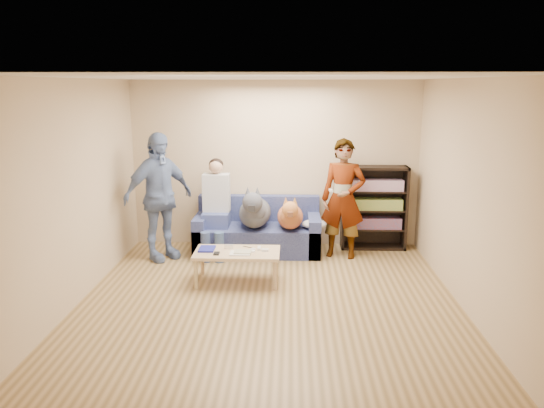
{
  "coord_description": "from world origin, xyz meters",
  "views": [
    {
      "loc": [
        0.25,
        -5.77,
        2.53
      ],
      "look_at": [
        0.0,
        1.2,
        0.95
      ],
      "focal_mm": 35.0,
      "sensor_mm": 36.0,
      "label": 1
    }
  ],
  "objects_px": {
    "notebook_blue": "(207,249)",
    "camera_silver": "(229,247)",
    "bookshelf": "(374,206)",
    "coffee_table": "(237,255)",
    "person_standing_left": "(159,197)",
    "sofa": "(258,233)",
    "dog_gray": "(255,211)",
    "dog_tan": "(290,216)",
    "person_seated": "(216,204)",
    "person_standing_right": "(343,199)"
  },
  "relations": [
    {
      "from": "bookshelf",
      "to": "person_standing_left",
      "type": "bearing_deg",
      "value": -168.48
    },
    {
      "from": "notebook_blue",
      "to": "coffee_table",
      "type": "distance_m",
      "value": 0.41
    },
    {
      "from": "notebook_blue",
      "to": "bookshelf",
      "type": "height_order",
      "value": "bookshelf"
    },
    {
      "from": "person_standing_right",
      "to": "camera_silver",
      "type": "height_order",
      "value": "person_standing_right"
    },
    {
      "from": "person_standing_left",
      "to": "person_standing_right",
      "type": "bearing_deg",
      "value": -40.31
    },
    {
      "from": "notebook_blue",
      "to": "bookshelf",
      "type": "bearing_deg",
      "value": 32.62
    },
    {
      "from": "dog_gray",
      "to": "bookshelf",
      "type": "bearing_deg",
      "value": 12.35
    },
    {
      "from": "camera_silver",
      "to": "coffee_table",
      "type": "height_order",
      "value": "camera_silver"
    },
    {
      "from": "coffee_table",
      "to": "person_standing_right",
      "type": "bearing_deg",
      "value": 37.61
    },
    {
      "from": "notebook_blue",
      "to": "camera_silver",
      "type": "relative_size",
      "value": 2.36
    },
    {
      "from": "sofa",
      "to": "person_seated",
      "type": "xyz_separation_m",
      "value": [
        -0.63,
        -0.13,
        0.49
      ]
    },
    {
      "from": "notebook_blue",
      "to": "person_standing_left",
      "type": "bearing_deg",
      "value": 133.53
    },
    {
      "from": "person_standing_right",
      "to": "sofa",
      "type": "distance_m",
      "value": 1.43
    },
    {
      "from": "bookshelf",
      "to": "camera_silver",
      "type": "bearing_deg",
      "value": -145.32
    },
    {
      "from": "person_seated",
      "to": "dog_tan",
      "type": "distance_m",
      "value": 1.14
    },
    {
      "from": "notebook_blue",
      "to": "coffee_table",
      "type": "bearing_deg",
      "value": -7.13
    },
    {
      "from": "dog_tan",
      "to": "coffee_table",
      "type": "distance_m",
      "value": 1.33
    },
    {
      "from": "camera_silver",
      "to": "person_seated",
      "type": "bearing_deg",
      "value": 106.3
    },
    {
      "from": "sofa",
      "to": "dog_tan",
      "type": "xyz_separation_m",
      "value": [
        0.5,
        -0.23,
        0.34
      ]
    },
    {
      "from": "dog_gray",
      "to": "person_standing_left",
      "type": "bearing_deg",
      "value": -169.6
    },
    {
      "from": "camera_silver",
      "to": "coffee_table",
      "type": "bearing_deg",
      "value": -45.0
    },
    {
      "from": "notebook_blue",
      "to": "camera_silver",
      "type": "distance_m",
      "value": 0.29
    },
    {
      "from": "sofa",
      "to": "dog_tan",
      "type": "height_order",
      "value": "dog_tan"
    },
    {
      "from": "coffee_table",
      "to": "bookshelf",
      "type": "bearing_deg",
      "value": 38.46
    },
    {
      "from": "sofa",
      "to": "bookshelf",
      "type": "relative_size",
      "value": 1.46
    },
    {
      "from": "notebook_blue",
      "to": "person_seated",
      "type": "bearing_deg",
      "value": 92.0
    },
    {
      "from": "sofa",
      "to": "coffee_table",
      "type": "distance_m",
      "value": 1.36
    },
    {
      "from": "person_standing_left",
      "to": "notebook_blue",
      "type": "bearing_deg",
      "value": -91.08
    },
    {
      "from": "notebook_blue",
      "to": "dog_gray",
      "type": "distance_m",
      "value": 1.27
    },
    {
      "from": "camera_silver",
      "to": "dog_tan",
      "type": "xyz_separation_m",
      "value": [
        0.8,
        0.99,
        0.18
      ]
    },
    {
      "from": "dog_gray",
      "to": "notebook_blue",
      "type": "bearing_deg",
      "value": -115.93
    },
    {
      "from": "sofa",
      "to": "bookshelf",
      "type": "xyz_separation_m",
      "value": [
        1.8,
        0.23,
        0.4
      ]
    },
    {
      "from": "dog_gray",
      "to": "bookshelf",
      "type": "xyz_separation_m",
      "value": [
        1.84,
        0.4,
        0.01
      ]
    },
    {
      "from": "sofa",
      "to": "coffee_table",
      "type": "relative_size",
      "value": 1.73
    },
    {
      "from": "sofa",
      "to": "dog_tan",
      "type": "bearing_deg",
      "value": -24.86
    },
    {
      "from": "dog_tan",
      "to": "person_standing_left",
      "type": "bearing_deg",
      "value": -174.28
    },
    {
      "from": "dog_gray",
      "to": "coffee_table",
      "type": "height_order",
      "value": "dog_gray"
    },
    {
      "from": "dog_tan",
      "to": "camera_silver",
      "type": "bearing_deg",
      "value": -128.92
    },
    {
      "from": "notebook_blue",
      "to": "camera_silver",
      "type": "xyz_separation_m",
      "value": [
        0.28,
        0.07,
        0.01
      ]
    },
    {
      "from": "person_seated",
      "to": "coffee_table",
      "type": "distance_m",
      "value": 1.35
    },
    {
      "from": "person_standing_left",
      "to": "sofa",
      "type": "distance_m",
      "value": 1.61
    },
    {
      "from": "coffee_table",
      "to": "person_standing_left",
      "type": "bearing_deg",
      "value": 143.11
    },
    {
      "from": "sofa",
      "to": "bookshelf",
      "type": "height_order",
      "value": "bookshelf"
    },
    {
      "from": "person_seated",
      "to": "bookshelf",
      "type": "xyz_separation_m",
      "value": [
        2.43,
        0.36,
        -0.09
      ]
    },
    {
      "from": "notebook_blue",
      "to": "sofa",
      "type": "xyz_separation_m",
      "value": [
        0.59,
        1.29,
        -0.15
      ]
    },
    {
      "from": "person_seated",
      "to": "person_standing_right",
      "type": "bearing_deg",
      "value": -2.79
    },
    {
      "from": "coffee_table",
      "to": "bookshelf",
      "type": "relative_size",
      "value": 0.85
    },
    {
      "from": "notebook_blue",
      "to": "person_seated",
      "type": "xyz_separation_m",
      "value": [
        -0.04,
        1.17,
        0.34
      ]
    },
    {
      "from": "dog_gray",
      "to": "dog_tan",
      "type": "relative_size",
      "value": 1.11
    },
    {
      "from": "sofa",
      "to": "dog_gray",
      "type": "xyz_separation_m",
      "value": [
        -0.04,
        -0.17,
        0.39
      ]
    }
  ]
}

